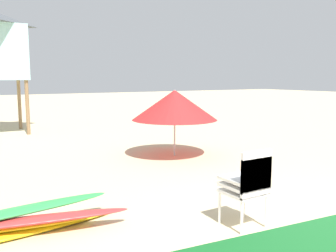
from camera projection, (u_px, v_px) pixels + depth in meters
The scene contains 3 objects.
stacked_plastic_chairs at pixel (249, 182), 4.56m from camera, with size 0.48×0.48×1.02m.
surfboard_pile at pixel (18, 223), 4.39m from camera, with size 2.53×0.89×0.32m.
beach_umbrella_left at pixel (175, 105), 8.72m from camera, with size 2.05×2.05×1.60m.
Camera 1 is at (-3.56, -2.18, 1.91)m, focal length 38.87 mm.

